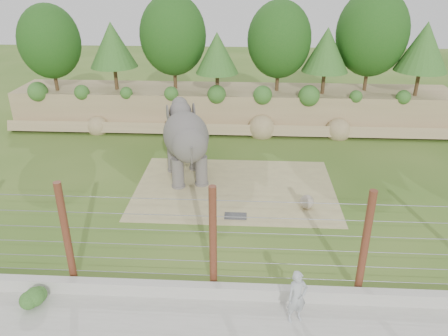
# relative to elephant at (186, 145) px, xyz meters

# --- Properties ---
(ground) EXTENTS (90.00, 90.00, 0.00)m
(ground) POSITION_rel_elephant_xyz_m (2.08, -4.12, -1.86)
(ground) COLOR #315B19
(ground) RESTS_ON ground
(back_embankment) EXTENTS (30.00, 5.52, 8.77)m
(back_embankment) POSITION_rel_elephant_xyz_m (2.66, 8.55, 2.10)
(back_embankment) COLOR #978258
(back_embankment) RESTS_ON ground
(dirt_patch) EXTENTS (10.00, 7.00, 0.02)m
(dirt_patch) POSITION_rel_elephant_xyz_m (2.58, -1.12, -1.85)
(dirt_patch) COLOR tan
(dirt_patch) RESTS_ON ground
(drain_grate) EXTENTS (1.00, 0.60, 0.03)m
(drain_grate) POSITION_rel_elephant_xyz_m (2.69, -3.86, -1.83)
(drain_grate) COLOR #262628
(drain_grate) RESTS_ON dirt_patch
(elephant) EXTENTS (3.16, 4.97, 3.73)m
(elephant) POSITION_rel_elephant_xyz_m (0.00, 0.00, 0.00)
(elephant) COLOR #57524F
(elephant) RESTS_ON ground
(stone_ball) EXTENTS (0.66, 0.66, 0.66)m
(stone_ball) POSITION_rel_elephant_xyz_m (5.97, -2.93, -1.51)
(stone_ball) COLOR gray
(stone_ball) RESTS_ON dirt_patch
(retaining_wall) EXTENTS (26.00, 0.35, 0.50)m
(retaining_wall) POSITION_rel_elephant_xyz_m (2.08, -9.12, -1.61)
(retaining_wall) COLOR #B5B3A8
(retaining_wall) RESTS_ON ground
(barrier_fence) EXTENTS (20.26, 0.26, 4.00)m
(barrier_fence) POSITION_rel_elephant_xyz_m (2.08, -8.62, 0.14)
(barrier_fence) COLOR #522713
(barrier_fence) RESTS_ON ground
(walkway_shrub) EXTENTS (0.65, 0.65, 0.65)m
(walkway_shrub) POSITION_rel_elephant_xyz_m (-3.68, -9.92, -1.53)
(walkway_shrub) COLOR #346024
(walkway_shrub) RESTS_ON walkway
(zookeeper) EXTENTS (0.79, 0.66, 1.85)m
(zookeeper) POSITION_rel_elephant_xyz_m (4.80, -10.05, -0.93)
(zookeeper) COLOR silver
(zookeeper) RESTS_ON walkway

